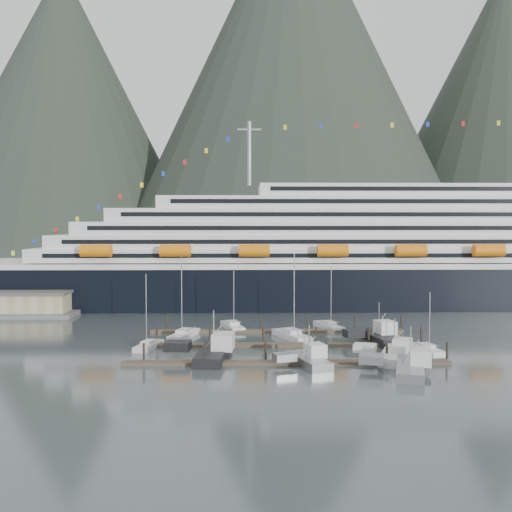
% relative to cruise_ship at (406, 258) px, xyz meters
% --- Properties ---
extents(ground, '(1600.00, 1600.00, 0.00)m').
position_rel_cruise_ship_xyz_m(ground, '(-30.03, -54.94, -12.04)').
color(ground, '#3F4A4A').
rests_on(ground, ground).
extents(mountains, '(870.00, 440.00, 420.00)m').
position_rel_cruise_ship_xyz_m(mountains, '(22.46, 533.60, 151.36)').
color(mountains, black).
rests_on(mountains, ground).
extents(cruise_ship, '(210.00, 30.40, 50.30)m').
position_rel_cruise_ship_xyz_m(cruise_ship, '(0.00, 0.00, 0.00)').
color(cruise_ship, black).
rests_on(cruise_ship, ground).
extents(dock_near, '(48.18, 2.28, 3.20)m').
position_rel_cruise_ship_xyz_m(dock_near, '(-34.95, -64.89, -11.73)').
color(dock_near, '#43352B').
rests_on(dock_near, ground).
extents(dock_mid, '(48.18, 2.28, 3.20)m').
position_rel_cruise_ship_xyz_m(dock_mid, '(-34.95, -51.89, -11.73)').
color(dock_mid, '#43352B').
rests_on(dock_mid, ground).
extents(dock_far, '(48.18, 2.28, 3.20)m').
position_rel_cruise_ship_xyz_m(dock_far, '(-34.95, -38.89, -11.73)').
color(dock_far, '#43352B').
rests_on(dock_far, ground).
extents(sailboat_a, '(4.17, 8.14, 12.76)m').
position_rel_cruise_ship_xyz_m(sailboat_a, '(-57.03, -53.33, -11.63)').
color(sailboat_a, silver).
rests_on(sailboat_a, ground).
extents(sailboat_b, '(5.22, 10.22, 15.16)m').
position_rel_cruise_ship_xyz_m(sailboat_b, '(-52.17, -43.72, -11.61)').
color(sailboat_b, silver).
rests_on(sailboat_b, ground).
extents(sailboat_c, '(6.74, 10.69, 15.91)m').
position_rel_cruise_ship_xyz_m(sailboat_c, '(-32.78, -44.98, -11.59)').
color(sailboat_c, silver).
rests_on(sailboat_c, ground).
extents(sailboat_e, '(5.18, 10.15, 11.92)m').
position_rel_cruise_ship_xyz_m(sailboat_e, '(-43.57, -34.95, -11.63)').
color(sailboat_e, silver).
rests_on(sailboat_e, ground).
extents(sailboat_g, '(5.24, 9.88, 12.79)m').
position_rel_cruise_ship_xyz_m(sailboat_g, '(-24.64, -34.95, -11.64)').
color(sailboat_g, silver).
rests_on(sailboat_g, ground).
extents(sailboat_h, '(3.96, 8.31, 10.16)m').
position_rel_cruise_ship_xyz_m(sailboat_h, '(-12.02, -57.19, -11.65)').
color(sailboat_h, silver).
rests_on(sailboat_h, ground).
extents(trawler_a, '(10.83, 14.96, 8.10)m').
position_rel_cruise_ship_xyz_m(trawler_a, '(-46.06, -60.60, -11.05)').
color(trawler_a, black).
rests_on(trawler_a, ground).
extents(trawler_b, '(8.46, 10.51, 6.46)m').
position_rel_cruise_ship_xyz_m(trawler_b, '(-31.90, -65.52, -11.19)').
color(trawler_b, gray).
rests_on(trawler_b, ground).
extents(trawler_c, '(10.69, 14.34, 7.09)m').
position_rel_cruise_ship_xyz_m(trawler_c, '(-18.35, -69.90, -11.14)').
color(trawler_c, gray).
rests_on(trawler_c, ground).
extents(trawler_d, '(9.78, 12.15, 6.94)m').
position_rel_cruise_ship_xyz_m(trawler_d, '(-18.66, -62.40, -11.15)').
color(trawler_d, silver).
rests_on(trawler_d, ground).
extents(trawler_e, '(9.59, 12.32, 7.67)m').
position_rel_cruise_ship_xyz_m(trawler_e, '(-17.90, -48.48, -11.08)').
color(trawler_e, black).
rests_on(trawler_e, ground).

